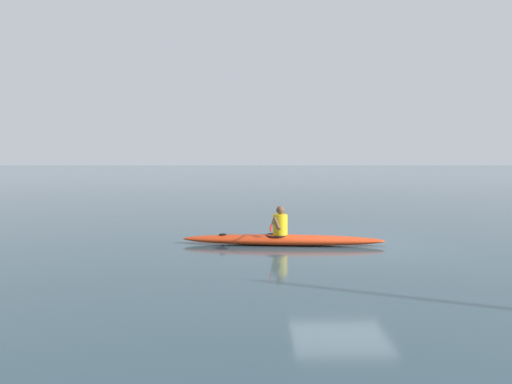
% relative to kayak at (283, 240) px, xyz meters
% --- Properties ---
extents(ground_plane, '(160.00, 160.00, 0.00)m').
position_rel_kayak_xyz_m(ground_plane, '(-1.51, -0.11, -0.13)').
color(ground_plane, '#334C56').
extents(kayak, '(5.18, 1.05, 0.26)m').
position_rel_kayak_xyz_m(kayak, '(0.00, 0.00, 0.00)').
color(kayak, red).
rests_on(kayak, ground).
extents(kayaker, '(0.50, 2.38, 0.73)m').
position_rel_kayak_xyz_m(kayaker, '(0.08, -0.01, 0.44)').
color(kayaker, yellow).
rests_on(kayaker, kayak).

